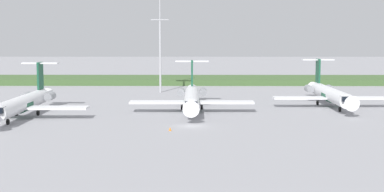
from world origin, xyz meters
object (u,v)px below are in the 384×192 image
regional_jet_nearest (24,103)px  regional_jet_second (192,97)px  regional_jet_third (329,93)px  safety_cone_front_marker (170,129)px  antenna_mast (160,47)px

regional_jet_nearest → regional_jet_second: (28.96, 7.87, 0.00)m
regional_jet_nearest → regional_jet_third: size_ratio=1.00×
safety_cone_front_marker → regional_jet_second: bearing=81.8°
regional_jet_third → safety_cone_front_marker: regional_jet_third is taller
regional_jet_nearest → regional_jet_second: same height
regional_jet_second → antenna_mast: 35.05m
antenna_mast → safety_cone_front_marker: antenna_mast is taller
regional_jet_nearest → antenna_mast: (20.97, 40.84, 8.79)m
regional_jet_second → regional_jet_third: bearing=14.4°
regional_jet_nearest → regional_jet_second: 30.01m
regional_jet_nearest → safety_cone_front_marker: (25.90, -13.37, -2.26)m
regional_jet_second → safety_cone_front_marker: (-3.06, -21.24, -2.26)m
regional_jet_nearest → regional_jet_third: same height
regional_jet_third → antenna_mast: size_ratio=1.13×
regional_jet_second → regional_jet_third: same height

